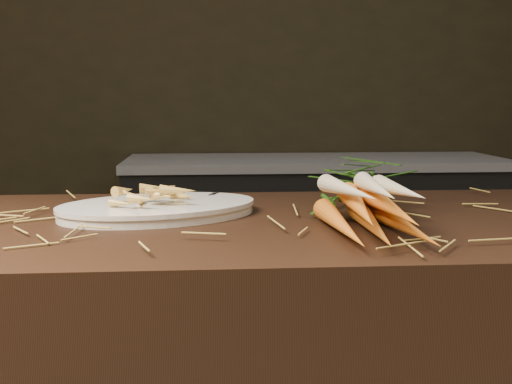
# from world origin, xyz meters

# --- Properties ---
(back_counter) EXTENTS (1.82, 0.62, 0.84)m
(back_counter) POSITION_xyz_m (0.30, 2.18, 0.42)
(back_counter) COLOR black
(back_counter) RESTS_ON ground
(straw_bedding) EXTENTS (1.40, 0.60, 0.02)m
(straw_bedding) POSITION_xyz_m (0.00, 0.30, 0.91)
(straw_bedding) COLOR olive
(straw_bedding) RESTS_ON main_counter
(root_veg_bunch) EXTENTS (0.20, 0.57, 0.10)m
(root_veg_bunch) POSITION_xyz_m (0.05, 0.29, 0.95)
(root_veg_bunch) COLOR #C85D1D
(root_veg_bunch) RESTS_ON main_counter
(serving_platter) EXTENTS (0.45, 0.38, 0.02)m
(serving_platter) POSITION_xyz_m (-0.32, 0.36, 0.91)
(serving_platter) COLOR white
(serving_platter) RESTS_ON main_counter
(roasted_veg_heap) EXTENTS (0.22, 0.19, 0.04)m
(roasted_veg_heap) POSITION_xyz_m (-0.32, 0.36, 0.94)
(roasted_veg_heap) COLOR #B27E38
(roasted_veg_heap) RESTS_ON serving_platter
(serving_fork) EXTENTS (0.06, 0.14, 0.00)m
(serving_fork) POSITION_xyz_m (-0.19, 0.39, 0.92)
(serving_fork) COLOR silver
(serving_fork) RESTS_ON serving_platter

